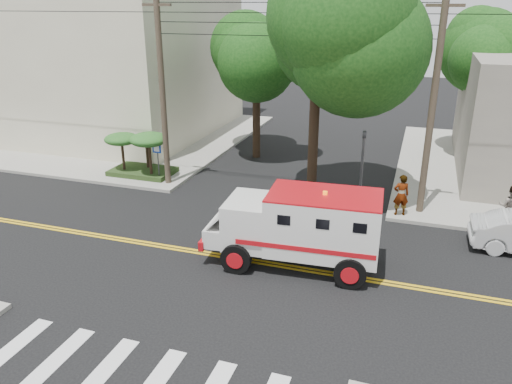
% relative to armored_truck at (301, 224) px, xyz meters
% --- Properties ---
extents(ground, '(100.00, 100.00, 0.00)m').
position_rel_armored_truck_xyz_m(ground, '(-2.49, -0.26, -1.53)').
color(ground, black).
rests_on(ground, ground).
extents(sidewalk_nw, '(17.00, 17.00, 0.15)m').
position_rel_armored_truck_xyz_m(sidewalk_nw, '(-15.99, 13.24, -1.46)').
color(sidewalk_nw, gray).
rests_on(sidewalk_nw, ground).
extents(building_left, '(16.00, 14.00, 10.00)m').
position_rel_armored_truck_xyz_m(building_left, '(-17.99, 14.74, 3.62)').
color(building_left, beige).
rests_on(building_left, sidewalk_nw).
extents(utility_pole_left, '(0.28, 0.28, 9.00)m').
position_rel_armored_truck_xyz_m(utility_pole_left, '(-8.09, 5.74, 2.97)').
color(utility_pole_left, '#382D23').
rests_on(utility_pole_left, ground).
extents(utility_pole_right, '(0.28, 0.28, 9.00)m').
position_rel_armored_truck_xyz_m(utility_pole_right, '(3.81, 5.94, 2.97)').
color(utility_pole_right, '#382D23').
rests_on(utility_pole_right, ground).
extents(tree_main, '(6.08, 5.70, 9.85)m').
position_rel_armored_truck_xyz_m(tree_main, '(-0.55, 5.94, 5.67)').
color(tree_main, black).
rests_on(tree_main, ground).
extents(tree_left, '(4.48, 4.20, 7.70)m').
position_rel_armored_truck_xyz_m(tree_left, '(-5.17, 11.52, 4.20)').
color(tree_left, black).
rests_on(tree_left, ground).
extents(tree_right, '(4.80, 4.50, 8.20)m').
position_rel_armored_truck_xyz_m(tree_right, '(6.36, 15.51, 4.56)').
color(tree_right, black).
rests_on(tree_right, ground).
extents(traffic_signal, '(0.15, 0.18, 3.60)m').
position_rel_armored_truck_xyz_m(traffic_signal, '(1.31, 5.34, 0.69)').
color(traffic_signal, '#3F3F42').
rests_on(traffic_signal, ground).
extents(accessibility_sign, '(0.45, 0.10, 2.02)m').
position_rel_armored_truck_xyz_m(accessibility_sign, '(-8.69, 5.91, -0.17)').
color(accessibility_sign, '#3F3F42').
rests_on(accessibility_sign, ground).
extents(palm_planter, '(3.52, 2.63, 2.36)m').
position_rel_armored_truck_xyz_m(palm_planter, '(-9.92, 6.36, 0.12)').
color(palm_planter, '#1E3314').
rests_on(palm_planter, sidewalk_nw).
extents(armored_truck, '(6.04, 2.72, 2.69)m').
position_rel_armored_truck_xyz_m(armored_truck, '(0.00, 0.00, 0.00)').
color(armored_truck, silver).
rests_on(armored_truck, ground).
extents(pedestrian_a, '(0.74, 0.60, 1.77)m').
position_rel_armored_truck_xyz_m(pedestrian_a, '(3.01, 5.24, -0.50)').
color(pedestrian_a, gray).
rests_on(pedestrian_a, sidewalk_ne).
extents(pedestrian_b, '(1.02, 0.89, 1.78)m').
position_rel_armored_truck_xyz_m(pedestrian_b, '(7.12, 5.24, -0.49)').
color(pedestrian_b, gray).
rests_on(pedestrian_b, sidewalk_ne).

